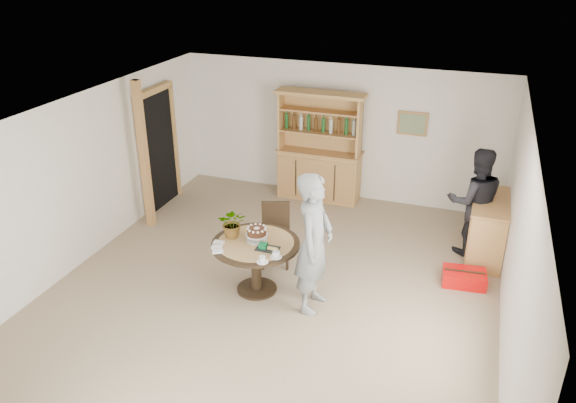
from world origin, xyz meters
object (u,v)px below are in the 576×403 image
at_px(sideboard, 488,228).
at_px(dining_table, 256,252).
at_px(hutch, 319,163).
at_px(adult_person, 475,202).
at_px(teen_boy, 314,243).
at_px(dining_chair, 276,230).
at_px(red_suitcase, 464,278).

height_order(sideboard, dining_table, sideboard).
bearing_deg(hutch, dining_table, -88.66).
bearing_deg(adult_person, teen_boy, 34.79).
relative_size(hutch, dining_chair, 2.16).
height_order(hutch, dining_chair, hutch).
height_order(dining_chair, teen_boy, teen_boy).
relative_size(hutch, teen_boy, 1.07).
height_order(hutch, sideboard, hutch).
bearing_deg(dining_table, dining_chair, 91.73).
relative_size(dining_chair, adult_person, 0.55).
bearing_deg(teen_boy, dining_table, 84.68).
distance_m(dining_table, teen_boy, 0.93).
xyz_separation_m(teen_boy, adult_person, (1.87, 2.19, -0.10)).
xyz_separation_m(hutch, red_suitcase, (2.80, -2.17, -0.59)).
height_order(dining_table, red_suitcase, dining_table).
xyz_separation_m(hutch, adult_person, (2.80, -1.20, 0.17)).
bearing_deg(dining_table, teen_boy, -6.71).
xyz_separation_m(dining_chair, red_suitcase, (2.75, 0.29, -0.43)).
distance_m(hutch, sideboard, 3.29).
bearing_deg(dining_table, red_suitcase, 22.33).
bearing_deg(sideboard, dining_table, -145.37).
bearing_deg(sideboard, dining_chair, -157.78).
relative_size(hutch, adult_person, 1.19).
height_order(hutch, red_suitcase, hutch).
bearing_deg(dining_table, adult_person, 37.48).
bearing_deg(sideboard, hutch, 157.79).
bearing_deg(dining_chair, sideboard, 3.98).
bearing_deg(teen_boy, dining_chair, 44.77).
bearing_deg(hutch, adult_person, -23.18).
bearing_deg(red_suitcase, adult_person, 84.04).
relative_size(hutch, sideboard, 1.62).
relative_size(sideboard, adult_person, 0.73).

